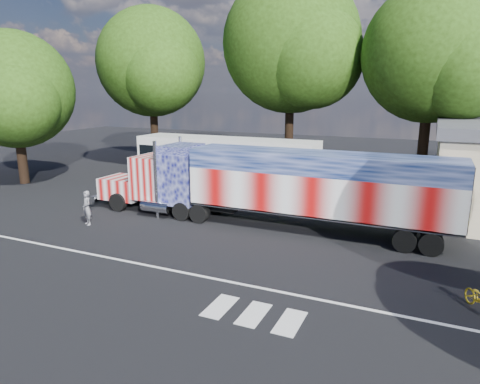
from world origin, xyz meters
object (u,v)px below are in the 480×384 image
at_px(tree_ne_a, 435,54).
at_px(tree_nw_a, 152,63).
at_px(coach_bus, 226,164).
at_px(semi_truck, 271,185).
at_px(woman, 87,208).
at_px(tree_n_mid, 293,44).
at_px(tree_w_a, 15,90).

bearing_deg(tree_ne_a, tree_nw_a, 177.41).
xyz_separation_m(coach_bus, tree_ne_a, (12.48, 6.01, 7.33)).
height_order(semi_truck, woman, semi_truck).
relative_size(tree_ne_a, tree_n_mid, 0.87).
bearing_deg(coach_bus, woman, -108.56).
bearing_deg(tree_nw_a, coach_bus, -33.30).
bearing_deg(tree_w_a, tree_ne_a, 19.65).
xyz_separation_m(semi_truck, tree_n_mid, (-3.41, 13.95, 8.25)).
distance_m(semi_truck, tree_nw_a, 22.05).
height_order(semi_truck, tree_n_mid, tree_n_mid).
distance_m(tree_n_mid, tree_w_a, 21.22).
xyz_separation_m(woman, tree_w_a, (-11.85, 5.96, 6.00)).
relative_size(woman, tree_nw_a, 0.13).
height_order(woman, tree_w_a, tree_w_a).
bearing_deg(tree_n_mid, semi_truck, -76.28).
distance_m(semi_truck, tree_w_a, 21.32).
bearing_deg(woman, tree_ne_a, 69.64).
relative_size(semi_truck, tree_w_a, 1.80).
distance_m(semi_truck, tree_n_mid, 16.56).
bearing_deg(coach_bus, tree_ne_a, 25.69).
xyz_separation_m(coach_bus, tree_w_a, (-15.15, -3.86, 4.97)).
xyz_separation_m(semi_truck, coach_bus, (-5.54, 6.02, -0.27)).
bearing_deg(semi_truck, tree_ne_a, 59.98).
height_order(woman, tree_ne_a, tree_ne_a).
distance_m(tree_nw_a, tree_ne_a, 23.25).
height_order(semi_truck, coach_bus, semi_truck).
relative_size(woman, tree_ne_a, 0.13).
bearing_deg(semi_truck, tree_nw_a, 141.23).
distance_m(tree_ne_a, tree_w_a, 29.43).
height_order(tree_nw_a, tree_n_mid, tree_n_mid).
bearing_deg(woman, coach_bus, 96.00).
xyz_separation_m(coach_bus, tree_nw_a, (-10.74, 7.05, 7.37)).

